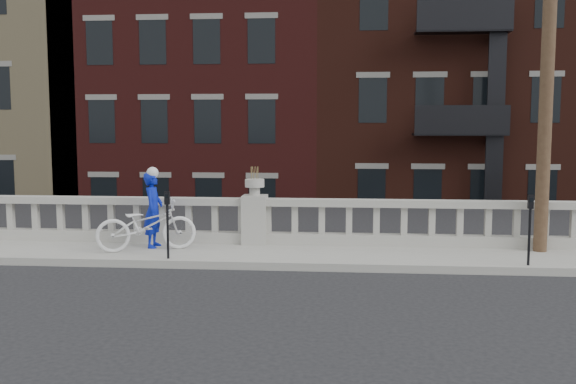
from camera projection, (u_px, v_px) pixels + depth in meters
name	position (u px, v px, depth m)	size (l,w,h in m)	color
ground	(222.00, 296.00, 10.70)	(120.00, 120.00, 0.00)	black
sidewalk	(249.00, 255.00, 13.67)	(32.00, 2.20, 0.15)	gray
balustrade	(255.00, 222.00, 14.55)	(28.00, 0.34, 1.03)	gray
planter_pedestal	(255.00, 214.00, 14.53)	(0.55, 0.55, 1.76)	gray
lower_level	(317.00, 129.00, 33.20)	(80.00, 44.00, 20.80)	#605E59
utility_pole	(550.00, 8.00, 13.17)	(1.60, 0.28, 10.00)	#422D1E
parking_meter_a	(167.00, 217.00, 12.86)	(0.10, 0.09, 1.36)	black
parking_meter_b	(530.00, 222.00, 12.24)	(0.10, 0.09, 1.36)	black
bicycle	(146.00, 225.00, 13.71)	(0.74, 2.11, 1.11)	silver
cyclist	(153.00, 210.00, 14.07)	(0.61, 0.40, 1.66)	#0B1CAA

